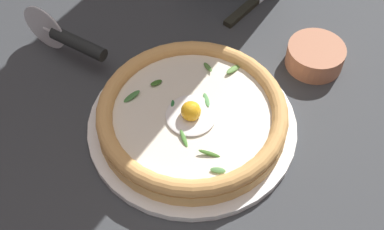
{
  "coord_description": "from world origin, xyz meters",
  "views": [
    {
      "loc": [
        -0.44,
        -0.1,
        0.61
      ],
      "look_at": [
        -0.0,
        -0.01,
        0.03
      ],
      "focal_mm": 46.94,
      "sensor_mm": 36.0,
      "label": 1
    }
  ],
  "objects_px": {
    "side_bowl": "(315,56)",
    "table_knife": "(252,3)",
    "pizza": "(192,115)",
    "pizza_cutter": "(68,39)"
  },
  "relations": [
    {
      "from": "side_bowl",
      "to": "table_knife",
      "type": "xyz_separation_m",
      "value": [
        0.13,
        0.12,
        -0.01
      ]
    },
    {
      "from": "table_knife",
      "to": "pizza",
      "type": "bearing_deg",
      "value": 169.56
    },
    {
      "from": "side_bowl",
      "to": "pizza",
      "type": "bearing_deg",
      "value": 134.43
    },
    {
      "from": "pizza_cutter",
      "to": "table_knife",
      "type": "bearing_deg",
      "value": -55.86
    },
    {
      "from": "pizza",
      "to": "pizza_cutter",
      "type": "xyz_separation_m",
      "value": [
        0.11,
        0.23,
        0.01
      ]
    },
    {
      "from": "pizza_cutter",
      "to": "table_knife",
      "type": "distance_m",
      "value": 0.34
    },
    {
      "from": "pizza_cutter",
      "to": "side_bowl",
      "type": "bearing_deg",
      "value": -81.2
    },
    {
      "from": "table_knife",
      "to": "pizza_cutter",
      "type": "bearing_deg",
      "value": 124.14
    },
    {
      "from": "side_bowl",
      "to": "pizza_cutter",
      "type": "distance_m",
      "value": 0.4
    },
    {
      "from": "pizza",
      "to": "pizza_cutter",
      "type": "distance_m",
      "value": 0.25
    }
  ]
}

